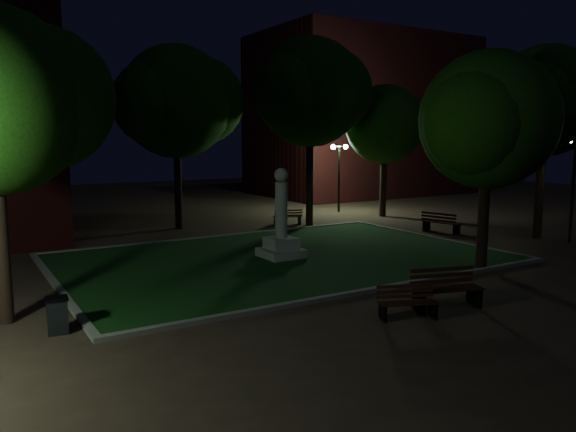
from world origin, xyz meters
The scene contains 17 objects.
ground centered at (0.00, 0.00, 0.00)m, with size 80.00×80.00×0.00m, color #412E23.
lawn centered at (0.00, 2.00, 0.04)m, with size 15.00×10.00×0.08m, color #163F13.
lawn_kerb centered at (0.00, 2.00, 0.06)m, with size 15.40×10.40×0.12m.
monument centered at (0.00, 2.00, 0.96)m, with size 1.40×1.40×3.20m.
building_far centered at (18.00, 20.00, 6.00)m, with size 16.00×10.00×12.00m, color #4B1313.
tree_north_er centered at (5.40, 8.14, 6.53)m, with size 6.54×5.34×9.21m.
tree_ne centered at (10.61, 8.66, 5.07)m, with size 5.28×4.31×7.23m.
tree_east centered at (11.82, -0.13, 5.87)m, with size 5.75×4.69×8.22m.
tree_se centered at (4.97, -2.83, 4.90)m, with size 5.45×4.45×7.13m.
tree_far_north centered at (-0.61, 10.38, 6.00)m, with size 6.46×5.27×8.64m.
lamppost_se centered at (11.80, -1.56, 3.08)m, with size 1.18×0.28×4.40m.
lamppost_ne centered at (9.52, 11.42, 2.81)m, with size 1.18×0.28×3.95m.
bench_near_left centered at (-0.80, -5.34, 0.37)m, with size 1.52×1.01×0.79m.
bench_near_right centered at (0.66, -5.19, 0.47)m, with size 1.92×1.11×1.00m.
bench_right_side centered at (9.12, 3.02, 0.45)m, with size 1.02×1.84×0.96m.
bench_far_side centered at (4.39, 8.79, 0.37)m, with size 1.52×0.93×0.79m.
trash_bin centered at (-8.22, -2.07, 0.42)m, with size 0.53×0.53×0.83m.
Camera 1 is at (-10.10, -15.05, 4.33)m, focal length 35.00 mm.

